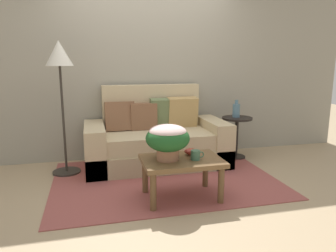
{
  "coord_description": "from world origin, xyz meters",
  "views": [
    {
      "loc": [
        -0.85,
        -3.57,
        1.42
      ],
      "look_at": [
        0.04,
        0.01,
        0.66
      ],
      "focal_mm": 34.22,
      "sensor_mm": 36.0,
      "label": 1
    }
  ],
  "objects_px": {
    "coffee_table": "(182,165)",
    "potted_plant": "(168,138)",
    "floor_lamp": "(60,68)",
    "couch": "(156,140)",
    "snack_bowl": "(191,151)",
    "table_vase": "(236,110)",
    "side_table": "(237,130)",
    "coffee_mug": "(196,155)"
  },
  "relations": [
    {
      "from": "coffee_table",
      "to": "potted_plant",
      "type": "distance_m",
      "value": 0.33
    },
    {
      "from": "floor_lamp",
      "to": "potted_plant",
      "type": "relative_size",
      "value": 3.71
    },
    {
      "from": "couch",
      "to": "snack_bowl",
      "type": "relative_size",
      "value": 14.23
    },
    {
      "from": "coffee_table",
      "to": "potted_plant",
      "type": "bearing_deg",
      "value": 176.59
    },
    {
      "from": "coffee_table",
      "to": "floor_lamp",
      "type": "xyz_separation_m",
      "value": [
        -1.22,
        1.08,
        0.97
      ]
    },
    {
      "from": "potted_plant",
      "to": "table_vase",
      "type": "bearing_deg",
      "value": 42.02
    },
    {
      "from": "side_table",
      "to": "potted_plant",
      "type": "relative_size",
      "value": 1.37
    },
    {
      "from": "couch",
      "to": "table_vase",
      "type": "relative_size",
      "value": 7.52
    },
    {
      "from": "coffee_table",
      "to": "table_vase",
      "type": "height_order",
      "value": "table_vase"
    },
    {
      "from": "floor_lamp",
      "to": "coffee_mug",
      "type": "distance_m",
      "value": 1.97
    },
    {
      "from": "side_table",
      "to": "potted_plant",
      "type": "bearing_deg",
      "value": -138.65
    },
    {
      "from": "coffee_mug",
      "to": "snack_bowl",
      "type": "height_order",
      "value": "coffee_mug"
    },
    {
      "from": "coffee_table",
      "to": "table_vase",
      "type": "bearing_deg",
      "value": 45.61
    },
    {
      "from": "snack_bowl",
      "to": "potted_plant",
      "type": "bearing_deg",
      "value": -158.79
    },
    {
      "from": "side_table",
      "to": "table_vase",
      "type": "bearing_deg",
      "value": 122.42
    },
    {
      "from": "couch",
      "to": "floor_lamp",
      "type": "relative_size",
      "value": 1.15
    },
    {
      "from": "side_table",
      "to": "snack_bowl",
      "type": "xyz_separation_m",
      "value": [
        -1.05,
        -1.06,
        0.05
      ]
    },
    {
      "from": "potted_plant",
      "to": "table_vase",
      "type": "height_order",
      "value": "table_vase"
    },
    {
      "from": "potted_plant",
      "to": "coffee_mug",
      "type": "relative_size",
      "value": 3.16
    },
    {
      "from": "coffee_table",
      "to": "snack_bowl",
      "type": "relative_size",
      "value": 6.11
    },
    {
      "from": "floor_lamp",
      "to": "potted_plant",
      "type": "height_order",
      "value": "floor_lamp"
    },
    {
      "from": "side_table",
      "to": "coffee_mug",
      "type": "distance_m",
      "value": 1.63
    },
    {
      "from": "table_vase",
      "to": "coffee_table",
      "type": "bearing_deg",
      "value": -134.39
    },
    {
      "from": "side_table",
      "to": "coffee_table",
      "type": "bearing_deg",
      "value": -135.09
    },
    {
      "from": "table_vase",
      "to": "snack_bowl",
      "type": "bearing_deg",
      "value": -133.92
    },
    {
      "from": "side_table",
      "to": "floor_lamp",
      "type": "relative_size",
      "value": 0.37
    },
    {
      "from": "couch",
      "to": "floor_lamp",
      "type": "height_order",
      "value": "floor_lamp"
    },
    {
      "from": "coffee_mug",
      "to": "table_vase",
      "type": "distance_m",
      "value": 1.66
    },
    {
      "from": "snack_bowl",
      "to": "table_vase",
      "type": "bearing_deg",
      "value": 46.08
    },
    {
      "from": "couch",
      "to": "snack_bowl",
      "type": "distance_m",
      "value": 1.08
    },
    {
      "from": "table_vase",
      "to": "potted_plant",
      "type": "bearing_deg",
      "value": -137.98
    },
    {
      "from": "side_table",
      "to": "coffee_mug",
      "type": "xyz_separation_m",
      "value": [
        -1.06,
        -1.24,
        0.06
      ]
    },
    {
      "from": "potted_plant",
      "to": "snack_bowl",
      "type": "bearing_deg",
      "value": 21.21
    },
    {
      "from": "snack_bowl",
      "to": "table_vase",
      "type": "xyz_separation_m",
      "value": [
        1.04,
        1.08,
        0.25
      ]
    },
    {
      "from": "floor_lamp",
      "to": "snack_bowl",
      "type": "bearing_deg",
      "value": -35.52
    },
    {
      "from": "potted_plant",
      "to": "coffee_mug",
      "type": "height_order",
      "value": "potted_plant"
    },
    {
      "from": "floor_lamp",
      "to": "table_vase",
      "type": "relative_size",
      "value": 6.55
    },
    {
      "from": "couch",
      "to": "potted_plant",
      "type": "xyz_separation_m",
      "value": [
        -0.12,
        -1.17,
        0.32
      ]
    },
    {
      "from": "couch",
      "to": "table_vase",
      "type": "bearing_deg",
      "value": 0.79
    },
    {
      "from": "side_table",
      "to": "coffee_mug",
      "type": "bearing_deg",
      "value": -130.31
    },
    {
      "from": "coffee_mug",
      "to": "table_vase",
      "type": "bearing_deg",
      "value": 50.39
    },
    {
      "from": "coffee_table",
      "to": "side_table",
      "type": "height_order",
      "value": "side_table"
    }
  ]
}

